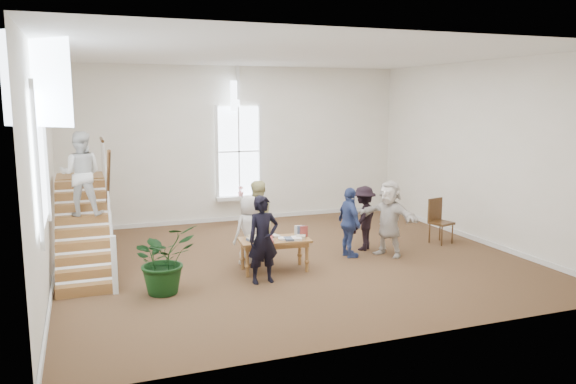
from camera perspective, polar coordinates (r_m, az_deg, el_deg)
name	(u,v)px	position (r m, az deg, el deg)	size (l,w,h in m)	color
ground	(292,260)	(12.69, 0.44, -6.89)	(10.00, 10.00, 0.00)	#4B331D
room_shell	(240,207)	(16.66, -4.89, -1.55)	(10.49, 10.00, 10.00)	silver
staircase	(82,195)	(12.30, -20.15, -0.25)	(1.10, 4.10, 2.92)	brown
library_table	(274,242)	(11.74, -1.45, -5.15)	(1.52, 0.86, 0.75)	brown
police_officer	(263,240)	(10.95, -2.53, -4.85)	(0.63, 0.41, 1.73)	black
elderly_woman	(250,230)	(12.17, -3.88, -3.91)	(0.75, 0.48, 1.52)	beige
person_yellow	(256,219)	(12.69, -3.22, -2.79)	(0.86, 0.67, 1.76)	#C8C07D
woman_cluster_a	(349,223)	(12.80, 6.26, -3.10)	(0.94, 0.39, 1.60)	#364883
woman_cluster_b	(364,218)	(13.46, 7.70, -2.64)	(0.99, 0.57, 1.54)	black
woman_cluster_c	(389,218)	(13.03, 10.21, -2.64)	(1.62, 0.52, 1.75)	silver
floor_plant	(164,259)	(10.67, -12.51, -6.67)	(1.16, 1.01, 1.29)	black
side_chair	(438,218)	(14.53, 15.04, -2.55)	(0.59, 0.59, 1.11)	#321A0D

